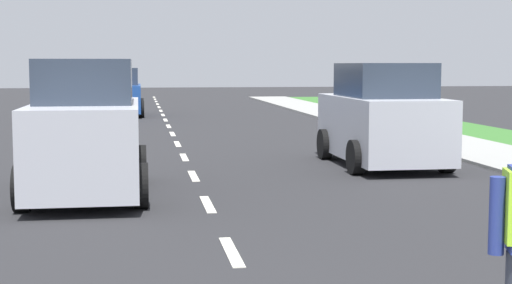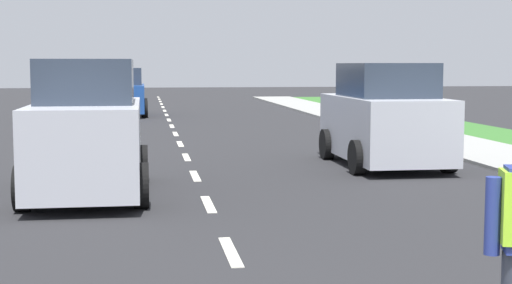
# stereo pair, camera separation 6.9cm
# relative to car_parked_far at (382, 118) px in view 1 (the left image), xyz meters

# --- Properties ---
(ground_plane) EXTENTS (96.00, 96.00, 0.00)m
(ground_plane) POSITION_rel_car_parked_far_xyz_m (-4.04, 8.33, -1.00)
(ground_plane) COLOR #28282B
(lane_center_line) EXTENTS (0.14, 46.40, 0.01)m
(lane_center_line) POSITION_rel_car_parked_far_xyz_m (-4.04, 12.53, -1.00)
(lane_center_line) COLOR silver
(lane_center_line) RESTS_ON ground
(car_parked_far) EXTENTS (2.06, 4.01, 2.15)m
(car_parked_far) POSITION_rel_car_parked_far_xyz_m (0.00, 0.00, 0.00)
(car_parked_far) COLOR silver
(car_parked_far) RESTS_ON ground
(car_oncoming_lead) EXTENTS (1.92, 4.10, 2.21)m
(car_oncoming_lead) POSITION_rel_car_parked_far_xyz_m (-5.89, -2.82, 0.02)
(car_oncoming_lead) COLOR silver
(car_oncoming_lead) RESTS_ON ground
(car_oncoming_third) EXTENTS (2.01, 3.96, 1.99)m
(car_oncoming_third) POSITION_rel_car_parked_far_xyz_m (-5.83, 16.81, -0.08)
(car_oncoming_third) COLOR #1E4799
(car_oncoming_third) RESTS_ON ground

